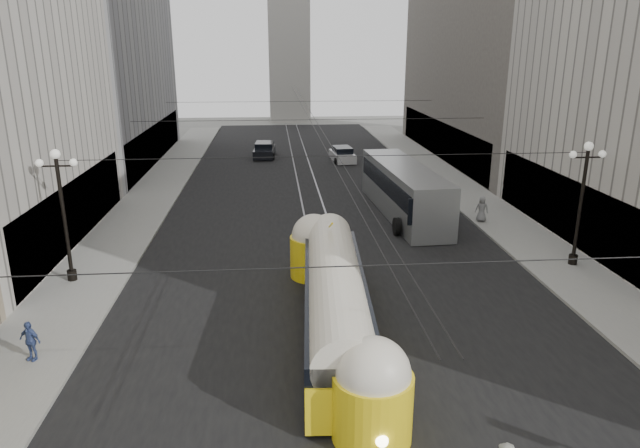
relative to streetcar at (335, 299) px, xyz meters
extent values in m
cube|color=black|center=(0.50, 20.84, -1.58)|extent=(20.00, 85.00, 0.02)
cube|color=gray|center=(-11.50, 24.34, -1.51)|extent=(4.00, 72.00, 0.15)
cube|color=gray|center=(12.50, 24.34, -1.51)|extent=(4.00, 72.00, 0.15)
cube|color=gray|center=(-0.25, 20.84, -1.58)|extent=(0.12, 85.00, 0.04)
cube|color=gray|center=(1.25, 20.84, -1.58)|extent=(0.12, 85.00, 0.04)
cube|color=black|center=(-13.55, 12.34, 0.42)|extent=(0.10, 18.00, 3.60)
cube|color=#999999|center=(-19.50, 36.34, 12.42)|extent=(12.00, 28.00, 28.00)
cube|color=black|center=(-13.55, 36.34, 0.42)|extent=(0.10, 25.20, 3.60)
cube|color=black|center=(14.55, 10.34, 0.42)|extent=(0.10, 18.00, 3.60)
cube|color=black|center=(14.55, 36.34, 0.42)|extent=(0.10, 28.80, 3.60)
cube|color=#B2AFA8|center=(0.50, 68.34, 10.42)|extent=(6.00, 6.00, 24.00)
cylinder|color=black|center=(-12.10, 6.34, 1.57)|extent=(0.18, 0.18, 6.00)
cylinder|color=black|center=(-12.10, 6.34, -1.18)|extent=(0.44, 0.44, 0.50)
cylinder|color=black|center=(-12.10, 6.34, 4.17)|extent=(1.60, 0.08, 0.08)
sphere|color=white|center=(-12.10, 6.34, 4.72)|extent=(0.44, 0.44, 0.44)
sphere|color=white|center=(-12.85, 6.34, 4.32)|extent=(0.36, 0.36, 0.36)
sphere|color=white|center=(-11.35, 6.34, 4.32)|extent=(0.36, 0.36, 0.36)
cylinder|color=black|center=(13.10, 6.34, 1.57)|extent=(0.18, 0.18, 6.00)
cylinder|color=black|center=(13.10, 6.34, -1.18)|extent=(0.44, 0.44, 0.50)
cylinder|color=black|center=(13.10, 6.34, 4.17)|extent=(1.60, 0.08, 0.08)
sphere|color=white|center=(13.10, 6.34, 4.72)|extent=(0.44, 0.44, 0.44)
sphere|color=white|center=(12.35, 6.34, 4.32)|extent=(0.36, 0.36, 0.36)
sphere|color=white|center=(13.85, 6.34, 4.32)|extent=(0.36, 0.36, 0.36)
cylinder|color=black|center=(0.50, -7.66, 4.42)|extent=(25.00, 0.03, 0.03)
cylinder|color=black|center=(0.50, 6.34, 4.42)|extent=(25.00, 0.03, 0.03)
cylinder|color=black|center=(0.50, 20.34, 4.42)|extent=(25.00, 0.03, 0.03)
cylinder|color=black|center=(0.50, 34.34, 4.42)|extent=(25.00, 0.03, 0.03)
cylinder|color=black|center=(0.50, 24.34, 4.22)|extent=(0.03, 72.00, 0.03)
cylinder|color=black|center=(0.90, 24.34, 4.22)|extent=(0.03, 72.00, 0.03)
cube|color=yellow|center=(0.00, 0.00, -0.64)|extent=(3.12, 12.73, 1.53)
cube|color=black|center=(0.00, 0.00, -1.36)|extent=(3.10, 12.35, 0.27)
cube|color=black|center=(0.00, 0.00, 0.35)|extent=(3.13, 12.54, 0.77)
cylinder|color=silver|center=(0.00, 0.00, 0.62)|extent=(2.84, 12.52, 2.07)
cylinder|color=yellow|center=(0.39, -6.19, -0.55)|extent=(2.34, 2.34, 2.07)
sphere|color=silver|center=(0.39, -6.19, 0.53)|extent=(2.16, 2.16, 2.16)
cylinder|color=yellow|center=(-0.39, 6.19, -0.55)|extent=(2.34, 2.34, 2.07)
sphere|color=silver|center=(-0.39, 6.19, 0.53)|extent=(2.16, 2.16, 2.16)
sphere|color=#FFF2BF|center=(0.46, -7.34, -0.82)|extent=(0.36, 0.36, 0.36)
cube|color=#95989A|center=(6.44, 16.60, 0.12)|extent=(3.50, 13.30, 3.29)
cube|color=black|center=(6.44, 16.60, 0.67)|extent=(3.49, 12.84, 1.21)
cube|color=black|center=(6.44, 10.06, 0.50)|extent=(2.53, 0.24, 1.54)
cylinder|color=black|center=(5.07, 12.19, -1.03)|extent=(0.30, 1.10, 1.10)
cylinder|color=black|center=(7.81, 12.19, -1.03)|extent=(0.30, 1.10, 1.10)
cylinder|color=black|center=(5.07, 21.01, -1.03)|extent=(0.30, 1.10, 1.10)
cylinder|color=black|center=(7.81, 21.01, -1.03)|extent=(0.30, 1.10, 1.10)
cube|color=silver|center=(4.62, 35.55, -1.10)|extent=(2.29, 4.71, 0.81)
cube|color=black|center=(4.62, 35.55, -0.53)|extent=(1.88, 2.65, 0.76)
cylinder|color=black|center=(3.78, 34.00, -1.26)|extent=(0.22, 0.65, 0.65)
cylinder|color=black|center=(5.46, 34.00, -1.26)|extent=(0.22, 0.65, 0.65)
cylinder|color=black|center=(3.78, 37.10, -1.26)|extent=(0.22, 0.65, 0.65)
cylinder|color=black|center=(5.46, 37.10, -1.26)|extent=(0.22, 0.65, 0.65)
cube|color=black|center=(-3.12, 38.48, -1.07)|extent=(2.31, 4.98, 0.86)
cube|color=black|center=(-3.12, 38.48, -0.45)|extent=(1.93, 2.78, 0.82)
cylinder|color=black|center=(-4.02, 36.83, -1.24)|extent=(0.22, 0.69, 0.69)
cylinder|color=black|center=(-2.22, 36.83, -1.24)|extent=(0.22, 0.69, 0.69)
cylinder|color=black|center=(-4.02, 40.14, -1.24)|extent=(0.22, 0.69, 0.69)
cylinder|color=black|center=(-2.22, 40.14, -1.24)|extent=(0.22, 0.69, 0.69)
imported|color=slate|center=(11.00, 14.05, -0.60)|extent=(0.92, 0.70, 1.66)
imported|color=#3F528A|center=(-11.11, -1.11, -0.68)|extent=(1.01, 0.80, 1.51)
camera|label=1|loc=(-2.29, -20.10, 9.38)|focal=32.00mm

